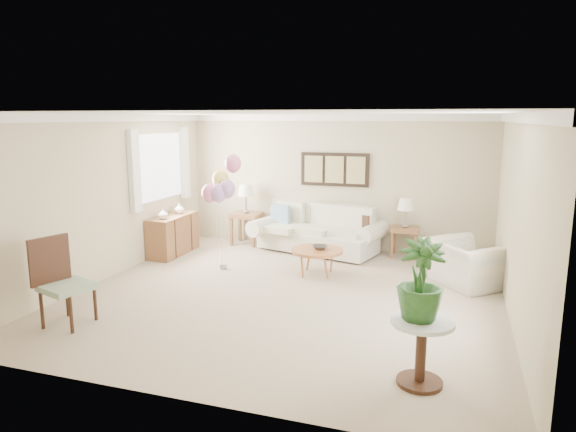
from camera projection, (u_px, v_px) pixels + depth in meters
The scene contains 18 objects.
ground_plane at pixel (287, 295), 7.49m from camera, with size 6.00×6.00×0.00m, color tan.
room_shell at pixel (282, 183), 7.30m from camera, with size 6.04×6.04×2.60m.
wall_art_triptych at pixel (335, 170), 9.97m from camera, with size 1.35×0.06×0.65m.
sofa at pixel (318, 233), 9.86m from camera, with size 2.65×1.44×0.90m.
end_table_left at pixel (246, 218), 10.41m from camera, with size 0.59×0.54×0.65m.
end_table_right at pixel (405, 232), 9.47m from camera, with size 0.51×0.46×0.55m.
lamp_left at pixel (246, 191), 10.30m from camera, with size 0.33×0.33×0.58m.
lamp_right at pixel (406, 205), 9.37m from camera, with size 0.31×0.31×0.55m.
coffee_table at pixel (317, 251), 8.38m from camera, with size 0.85×0.85×0.43m.
decor_bowl at pixel (320, 247), 8.38m from camera, with size 0.25×0.25×0.06m, color #302C28.
armchair at pixel (467, 263), 7.86m from camera, with size 1.07×0.93×0.69m, color beige.
side_table at pixel (422, 336), 4.89m from camera, with size 0.61×0.61×0.66m.
potted_plant at pixel (421, 280), 4.80m from camera, with size 0.44×0.44×0.78m, color #194314.
accent_chair at pixel (61, 279), 6.34m from camera, with size 0.68×0.68×1.11m.
credenza at pixel (173, 235), 9.66m from camera, with size 0.46×1.20×0.74m.
vase_white at pixel (163, 214), 9.25m from camera, with size 0.18×0.18×0.18m, color silver.
vase_sage at pixel (179, 208), 9.79m from camera, with size 0.18×0.18×0.19m, color silver.
balloon_cluster at pixel (222, 184), 8.46m from camera, with size 0.61×0.47×1.96m.
Camera 1 is at (2.23, -6.78, 2.54)m, focal length 32.00 mm.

